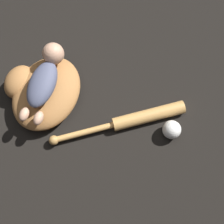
# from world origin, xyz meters

# --- Properties ---
(ground_plane) EXTENTS (6.00, 6.00, 0.00)m
(ground_plane) POSITION_xyz_m (0.00, 0.00, 0.00)
(ground_plane) COLOR black
(baseball_glove) EXTENTS (0.41, 0.38, 0.11)m
(baseball_glove) POSITION_xyz_m (-0.03, 0.04, 0.05)
(baseball_glove) COLOR #A8703D
(baseball_glove) RESTS_ON ground
(baby_figure) EXTENTS (0.35, 0.13, 0.09)m
(baby_figure) POSITION_xyz_m (-0.01, 0.01, 0.14)
(baby_figure) COLOR #4C516B
(baby_figure) RESTS_ON baseball_glove
(baseball_bat) EXTENTS (0.28, 0.55, 0.06)m
(baseball_bat) POSITION_xyz_m (-0.09, -0.38, 0.03)
(baseball_bat) COLOR tan
(baseball_bat) RESTS_ON ground
(baseball) EXTENTS (0.08, 0.08, 0.08)m
(baseball) POSITION_xyz_m (-0.11, -0.53, 0.04)
(baseball) COLOR white
(baseball) RESTS_ON ground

